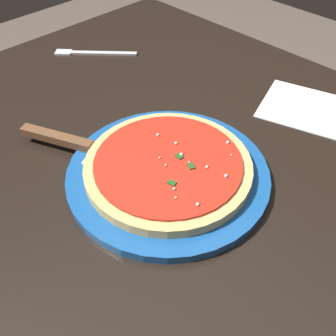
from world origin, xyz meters
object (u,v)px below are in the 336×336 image
Objects in this scene: pizza_server at (79,144)px; napkin_folded_right at (303,107)px; fork at (91,53)px; serving_plate at (168,174)px; pizza at (168,166)px.

napkin_folded_right is at bearing -116.79° from pizza_server.
pizza_server is 1.47× the size of fork.
pizza reaches higher than serving_plate.
pizza is at bearing 159.28° from fork.
serving_plate reaches higher than fork.
serving_plate is 0.43m from fork.
pizza_server is 1.47× the size of napkin_folded_right.
pizza_server is (0.14, 0.06, -0.00)m from pizza.
pizza reaches higher than fork.
pizza is at bearing -155.63° from pizza_server.
napkin_folded_right is 0.48m from fork.
napkin_folded_right is (-0.05, -0.31, -0.02)m from pizza.
fork is (0.45, 0.16, 0.00)m from napkin_folded_right.
fork is at bearing -20.73° from serving_plate.
serving_plate is at bearing 159.27° from fork.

